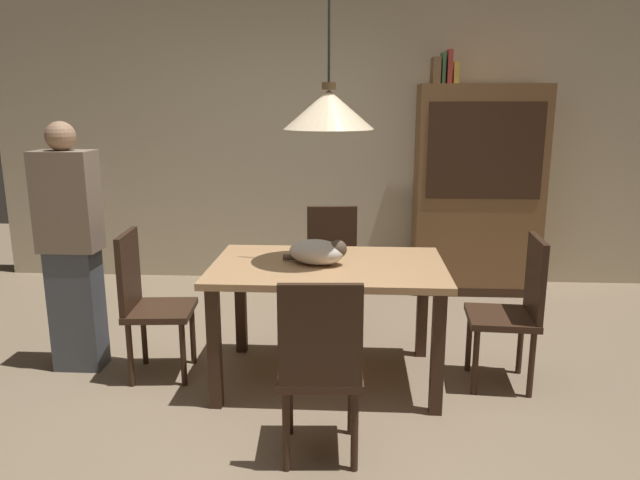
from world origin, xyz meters
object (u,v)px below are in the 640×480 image
at_px(chair_right_side, 516,305).
at_px(book_yellow_short, 455,73).
at_px(chair_near_front, 320,363).
at_px(book_red_tall, 449,67).
at_px(dining_table, 328,280).
at_px(cat_sleeping, 318,252).
at_px(chair_far_back, 333,263).
at_px(book_brown_thick, 435,71).
at_px(hutch_bookcase, 477,195).
at_px(pendant_lamp, 329,109).
at_px(person_standing, 72,249).
at_px(book_green_slim, 443,68).
at_px(chair_left_side, 147,298).

xyz_separation_m(chair_right_side, book_yellow_short, (-0.13, 1.90, 1.43)).
distance_m(chair_near_front, book_red_tall, 3.28).
height_order(dining_table, chair_right_side, chair_right_side).
bearing_deg(cat_sleeping, dining_table, 11.10).
bearing_deg(chair_near_front, chair_far_back, 90.39).
bearing_deg(book_red_tall, book_brown_thick, 180.00).
xyz_separation_m(chair_far_back, book_brown_thick, (0.84, 1.02, 1.45)).
xyz_separation_m(chair_near_front, chair_right_side, (1.12, 0.87, 0.00)).
bearing_deg(book_yellow_short, hutch_bookcase, -0.34).
height_order(pendant_lamp, person_standing, pendant_lamp).
distance_m(book_brown_thick, person_standing, 3.27).
bearing_deg(book_brown_thick, chair_far_back, -129.40).
distance_m(book_green_slim, book_yellow_short, 0.11).
relative_size(chair_left_side, person_standing, 0.58).
bearing_deg(chair_near_front, chair_right_side, 37.86).
bearing_deg(chair_near_front, person_standing, 149.54).
bearing_deg(chair_near_front, chair_left_side, 142.43).
xyz_separation_m(pendant_lamp, book_green_slim, (0.89, 1.90, 0.32)).
height_order(dining_table, book_yellow_short, book_yellow_short).
relative_size(chair_right_side, book_brown_thick, 3.88).
height_order(chair_right_side, book_red_tall, book_red_tall).
distance_m(dining_table, book_brown_thick, 2.45).
bearing_deg(chair_far_back, hutch_bookcase, 39.04).
bearing_deg(chair_near_front, book_red_tall, 71.38).
xyz_separation_m(dining_table, book_brown_thick, (0.83, 1.90, 1.31)).
distance_m(chair_left_side, person_standing, 0.58).
relative_size(book_green_slim, book_red_tall, 0.93).
xyz_separation_m(chair_right_side, book_green_slim, (-0.24, 1.90, 1.47)).
distance_m(chair_right_side, person_standing, 2.77).
relative_size(pendant_lamp, hutch_bookcase, 0.70).
height_order(chair_near_front, cat_sleeping, chair_near_front).
distance_m(chair_near_front, cat_sleeping, 0.92).
distance_m(dining_table, book_green_slim, 2.48).
relative_size(cat_sleeping, book_yellow_short, 2.01).
relative_size(book_brown_thick, book_yellow_short, 1.20).
relative_size(chair_left_side, book_red_tall, 3.32).
height_order(hutch_bookcase, book_brown_thick, book_brown_thick).
bearing_deg(book_red_tall, chair_near_front, -108.62).
relative_size(pendant_lamp, book_brown_thick, 5.42).
height_order(hutch_bookcase, book_red_tall, book_red_tall).
height_order(chair_near_front, book_brown_thick, book_brown_thick).
height_order(chair_far_back, book_red_tall, book_red_tall).
xyz_separation_m(chair_right_side, pendant_lamp, (-1.13, 0.00, 1.15)).
height_order(hutch_bookcase, person_standing, hutch_bookcase).
height_order(book_green_slim, book_yellow_short, book_green_slim).
distance_m(chair_far_back, book_yellow_short, 2.02).
xyz_separation_m(pendant_lamp, hutch_bookcase, (1.25, 1.90, -0.77)).
height_order(chair_right_side, pendant_lamp, pendant_lamp).
bearing_deg(hutch_bookcase, book_brown_thick, 179.79).
bearing_deg(pendant_lamp, chair_right_side, -0.25).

